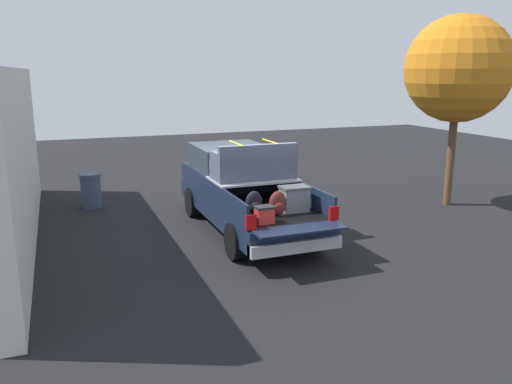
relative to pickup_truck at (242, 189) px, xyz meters
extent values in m
plane|color=black|center=(-0.38, 0.00, -0.97)|extent=(40.00, 40.00, 0.00)
cube|color=#162138|center=(-0.38, 0.00, -0.36)|extent=(5.50, 1.92, 0.48)
cube|color=black|center=(-1.58, 0.00, -0.10)|extent=(2.80, 1.80, 0.04)
cube|color=#162138|center=(-1.58, 0.93, 0.13)|extent=(2.80, 0.06, 0.50)
cube|color=#162138|center=(-1.58, -0.93, 0.13)|extent=(2.80, 0.06, 0.50)
cube|color=#162138|center=(-0.21, 0.00, 0.13)|extent=(0.06, 1.80, 0.50)
cube|color=#162138|center=(-3.25, 0.00, -0.10)|extent=(0.55, 1.80, 0.04)
cube|color=#B2B2B7|center=(-0.80, 0.00, 0.40)|extent=(1.25, 1.92, 0.04)
cube|color=#162138|center=(0.97, 0.00, 0.13)|extent=(2.30, 1.92, 0.50)
cube|color=#2D3842|center=(0.87, 0.00, 0.67)|extent=(1.94, 1.76, 0.58)
cube|color=#162138|center=(2.32, 0.00, 0.07)|extent=(0.40, 1.82, 0.38)
cube|color=#B2B2B7|center=(-3.10, 0.00, -0.48)|extent=(0.24, 1.92, 0.24)
cube|color=red|center=(-3.00, 0.88, 0.06)|extent=(0.06, 0.20, 0.28)
cube|color=red|center=(-3.00, -0.88, 0.06)|extent=(0.06, 0.20, 0.28)
cylinder|color=black|center=(1.37, 0.88, -0.58)|extent=(0.78, 0.30, 0.78)
cylinder|color=black|center=(1.37, -0.88, -0.58)|extent=(0.78, 0.30, 0.78)
cylinder|color=black|center=(-2.13, 0.88, -0.58)|extent=(0.78, 0.30, 0.78)
cylinder|color=black|center=(-2.13, -0.88, -0.58)|extent=(0.78, 0.30, 0.78)
cube|color=slate|center=(-2.09, -0.43, 0.17)|extent=(0.40, 0.55, 0.49)
cube|color=#505359|center=(-2.09, -0.43, 0.44)|extent=(0.44, 0.59, 0.05)
ellipsoid|color=maroon|center=(-2.28, 0.03, 0.18)|extent=(0.20, 0.37, 0.52)
ellipsoid|color=maroon|center=(-2.39, 0.03, 0.10)|extent=(0.09, 0.26, 0.23)
ellipsoid|color=black|center=(-1.99, 0.44, 0.16)|extent=(0.20, 0.36, 0.49)
ellipsoid|color=black|center=(-2.10, 0.44, 0.09)|extent=(0.09, 0.25, 0.22)
cube|color=red|center=(-2.68, 0.49, 0.07)|extent=(0.26, 0.34, 0.30)
cube|color=#262628|center=(-2.68, 0.49, 0.24)|extent=(0.28, 0.36, 0.04)
cube|color=#4C5166|center=(-0.80, 0.00, 0.63)|extent=(0.82, 1.85, 0.42)
cube|color=#4C5166|center=(-1.13, 0.00, 1.04)|extent=(0.16, 1.85, 0.40)
cube|color=#4C5166|center=(-0.75, 0.83, 0.95)|extent=(0.58, 0.20, 0.22)
cube|color=#4C5166|center=(-0.75, -0.82, 0.95)|extent=(0.58, 0.20, 0.22)
cube|color=yellow|center=(-0.80, 0.42, 1.25)|extent=(0.92, 0.03, 0.02)
cube|color=yellow|center=(-0.80, -0.41, 1.25)|extent=(0.92, 0.03, 0.02)
cube|color=silver|center=(0.79, 4.95, 0.96)|extent=(10.70, 0.36, 3.85)
cylinder|color=brown|center=(-0.10, -6.31, 0.52)|extent=(0.22, 0.22, 2.97)
sphere|color=#C87319|center=(-0.10, -6.31, 2.88)|extent=(2.94, 2.94, 2.94)
cylinder|color=#3F4C66|center=(3.30, 3.36, -0.52)|extent=(0.56, 0.56, 0.90)
cylinder|color=#3F4C66|center=(3.30, 3.36, -0.03)|extent=(0.60, 0.60, 0.08)
camera|label=1|loc=(-11.63, 4.15, 2.81)|focal=36.14mm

